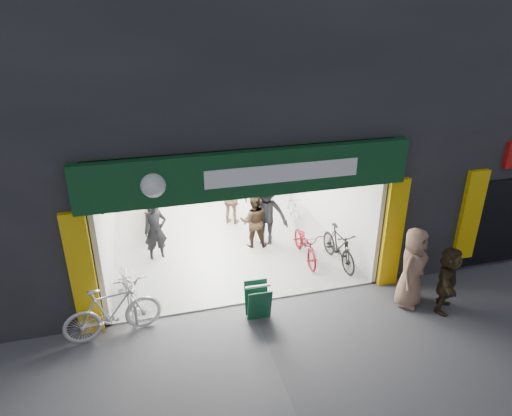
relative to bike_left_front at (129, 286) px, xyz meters
name	(u,v)px	position (x,y,z in m)	size (l,w,h in m)	color
ground	(250,303)	(2.50, -0.60, -0.49)	(60.00, 60.00, 0.00)	#56565B
building	(237,66)	(3.41, 4.39, 3.83)	(17.00, 10.27, 8.00)	#232326
bike_left_front	(129,286)	(0.00, 0.00, 0.00)	(0.65, 1.85, 0.97)	#A3A2A7
bike_left_midfront	(153,214)	(0.70, 3.31, 0.08)	(0.53, 1.89, 1.14)	black
bike_left_midback	(152,211)	(0.70, 3.75, -0.02)	(0.63, 1.80, 0.94)	maroon
bike_left_back	(142,195)	(0.46, 4.93, 0.02)	(0.47, 1.68, 1.01)	#A6A6AA
bike_right_front	(339,247)	(5.00, 0.41, 0.01)	(0.46, 1.64, 0.99)	black
bike_right_mid	(305,244)	(4.30, 0.84, -0.05)	(0.58, 1.66, 0.87)	maroon
bike_right_back	(293,208)	(4.67, 2.88, -0.01)	(0.44, 1.57, 0.95)	#BDBCC1
parked_bike	(112,311)	(-0.30, -0.90, 0.08)	(0.53, 1.88, 1.13)	silver
customer_a	(155,231)	(0.70, 1.82, 0.31)	(0.58, 0.38, 1.59)	black
customer_b	(254,221)	(3.21, 1.81, 0.26)	(0.73, 0.57, 1.50)	#322417
customer_c	(266,214)	(3.56, 1.84, 0.41)	(1.16, 0.67, 1.80)	black
customer_d	(232,199)	(2.93, 3.25, 0.31)	(0.93, 0.39, 1.58)	#876A4F
pedestrian_near	(412,268)	(5.80, -1.46, 0.41)	(0.88, 0.57, 1.80)	#906B54
pedestrian_far	(448,279)	(6.41, -1.83, 0.25)	(1.37, 0.44, 1.47)	#382B19
sandwich_board	(258,301)	(2.54, -1.10, -0.07)	(0.52, 0.52, 0.76)	#104027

